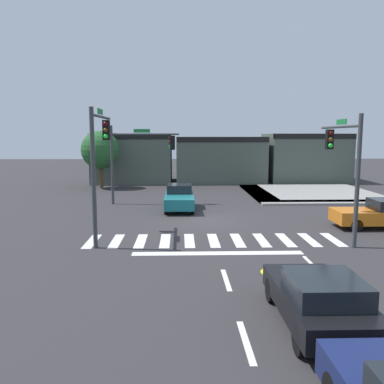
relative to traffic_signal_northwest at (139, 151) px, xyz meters
name	(u,v)px	position (x,y,z in m)	size (l,w,h in m)	color
ground_plane	(207,220)	(4.24, -5.47, -3.59)	(120.00, 120.00, 0.00)	#302D30
crosswalk_near	(214,240)	(4.24, -9.97, -3.58)	(11.23, 2.44, 0.01)	silver
lane_markings	(284,325)	(5.30, -18.21, -3.58)	(6.80, 24.25, 0.01)	white
bike_detector_marking	(277,272)	(6.07, -14.31, -3.59)	(1.14, 1.14, 0.01)	yellow
curb_corner_northeast	(306,194)	(12.73, 3.95, -3.51)	(10.00, 10.60, 0.15)	gray
storefront_row	(221,158)	(6.94, 13.51, -1.21)	(25.12, 6.30, 4.83)	#4C564C
traffic_signal_northwest	(139,151)	(0.00, 0.00, 0.00)	(4.63, 0.32, 5.31)	#383A3D
traffic_signal_southwest	(99,150)	(-0.76, -9.62, 0.43)	(0.32, 4.18, 5.81)	#383A3D
traffic_signal_southeast	(344,155)	(10.02, -9.73, 0.18)	(0.32, 4.52, 5.52)	#383A3D
car_teal	(179,198)	(2.70, -2.13, -2.84)	(1.78, 4.36, 1.51)	#196B70
car_black	(319,299)	(6.13, -18.27, -2.88)	(1.85, 4.13, 1.38)	black
roadside_tree	(100,150)	(-4.26, 8.53, -0.21)	(3.35, 3.35, 5.07)	#4C3823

